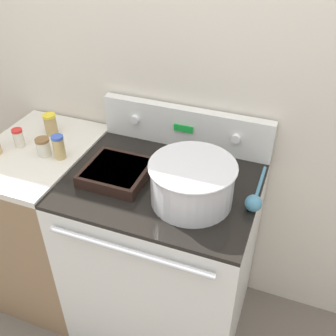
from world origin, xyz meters
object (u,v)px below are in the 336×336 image
(spice_jar_brown_cap, at_px, (43,147))
(spice_jar_yellow_cap, at_px, (51,124))
(casserole_dish, at_px, (117,172))
(spice_jar_red_cap, at_px, (18,138))
(ladle, at_px, (254,200))
(spice_jar_blue_cap, at_px, (59,147))
(mixing_bowl, at_px, (192,181))

(spice_jar_brown_cap, distance_m, spice_jar_yellow_cap, 0.18)
(casserole_dish, relative_size, spice_jar_red_cap, 2.97)
(casserole_dish, relative_size, spice_jar_brown_cap, 3.10)
(ladle, xyz_separation_m, spice_jar_red_cap, (-1.10, 0.02, 0.03))
(ladle, bearing_deg, spice_jar_yellow_cap, 170.71)
(ladle, xyz_separation_m, spice_jar_brown_cap, (-0.94, -0.00, 0.03))
(casserole_dish, bearing_deg, ladle, 2.13)
(spice_jar_blue_cap, distance_m, spice_jar_red_cap, 0.23)
(mixing_bowl, bearing_deg, ladle, 12.63)
(mixing_bowl, height_order, spice_jar_yellow_cap, mixing_bowl)
(ladle, distance_m, spice_jar_brown_cap, 0.94)
(mixing_bowl, relative_size, ladle, 1.06)
(casserole_dish, relative_size, ladle, 0.83)
(spice_jar_brown_cap, relative_size, spice_jar_yellow_cap, 0.80)
(spice_jar_yellow_cap, bearing_deg, spice_jar_red_cap, -117.90)
(mixing_bowl, distance_m, spice_jar_blue_cap, 0.63)
(ladle, bearing_deg, spice_jar_blue_cap, 179.63)
(ladle, height_order, spice_jar_yellow_cap, spice_jar_yellow_cap)
(ladle, distance_m, spice_jar_red_cap, 1.10)
(mixing_bowl, relative_size, spice_jar_red_cap, 3.81)
(spice_jar_yellow_cap, bearing_deg, casserole_dish, -22.85)
(ladle, xyz_separation_m, spice_jar_yellow_cap, (-1.02, 0.17, 0.04))
(spice_jar_blue_cap, distance_m, spice_jar_brown_cap, 0.08)
(mixing_bowl, xyz_separation_m, spice_jar_yellow_cap, (-0.79, 0.22, -0.03))
(mixing_bowl, distance_m, spice_jar_brown_cap, 0.71)
(spice_jar_yellow_cap, distance_m, spice_jar_red_cap, 0.16)
(casserole_dish, height_order, spice_jar_brown_cap, spice_jar_brown_cap)
(mixing_bowl, xyz_separation_m, spice_jar_brown_cap, (-0.71, 0.05, -0.04))
(casserole_dish, distance_m, spice_jar_blue_cap, 0.30)
(casserole_dish, height_order, spice_jar_red_cap, spice_jar_red_cap)
(casserole_dish, relative_size, spice_jar_yellow_cap, 2.47)
(casserole_dish, height_order, ladle, ladle)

